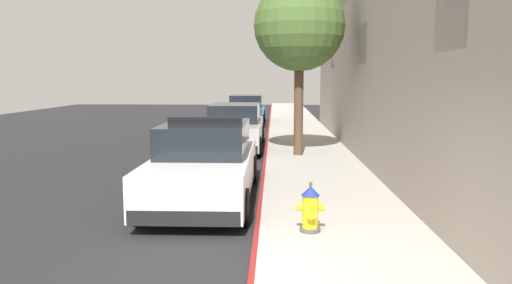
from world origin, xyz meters
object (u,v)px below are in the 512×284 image
Objects in this scene: parked_car_dark_far at (246,110)px; street_tree at (299,26)px; parked_car_silver_ahead at (235,128)px; police_cruiser at (205,164)px; fire_hydrant at (310,209)px.

street_tree reaches higher than parked_car_dark_far.
police_cruiser is at bearing -90.14° from parked_car_silver_ahead.
parked_car_silver_ahead is 0.93× the size of street_tree.
fire_hydrant is (2.05, -18.91, -0.24)m from parked_car_dark_far.
parked_car_silver_ahead is (0.02, 7.23, -0.00)m from police_cruiser.
police_cruiser is 6.37× the size of fire_hydrant.
police_cruiser is 0.93× the size of street_tree.
police_cruiser reaches higher than fire_hydrant.
parked_car_silver_ahead is at bearing 134.21° from street_tree.
police_cruiser is at bearing -89.62° from parked_car_dark_far.
fire_hydrant is at bearing -91.36° from street_tree.
street_tree reaches higher than fire_hydrant.
parked_car_dark_far is at bearing 90.78° from parked_car_silver_ahead.
street_tree is at bearing 67.37° from police_cruiser.
parked_car_silver_ahead reaches higher than fire_hydrant.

